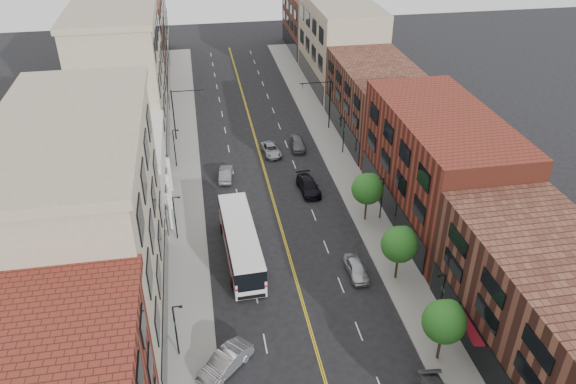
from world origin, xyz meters
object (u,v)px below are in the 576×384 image
car_parked_far (356,269)px  car_lane_b (271,150)px  city_bus (241,240)px  car_angle_b (225,362)px  car_lane_a (308,186)px  car_lane_behind (226,174)px  car_lane_c (298,143)px

car_parked_far → car_lane_b: size_ratio=0.92×
city_bus → car_angle_b: bearing=-102.9°
city_bus → car_lane_b: bearing=71.8°
car_lane_b → car_lane_a: bearing=-80.2°
car_parked_far → car_lane_a: bearing=93.9°
car_lane_a → car_lane_behind: bearing=149.0°
city_bus → car_lane_behind: 15.97m
car_parked_far → car_lane_c: (-0.50, 27.21, 0.05)m
car_parked_far → car_lane_behind: size_ratio=0.98×
car_lane_b → city_bus: bearing=-112.1°
city_bus → car_lane_a: city_bus is taller
car_angle_b → car_parked_far: 16.17m
city_bus → car_lane_behind: city_bus is taller
car_lane_b → car_angle_b: bearing=-110.0°
car_lane_behind → car_lane_b: size_ratio=0.94×
car_angle_b → car_lane_behind: (2.41, 29.95, -0.10)m
city_bus → car_parked_far: 11.59m
car_lane_behind → car_lane_a: size_ratio=0.84×
car_lane_behind → car_lane_a: 10.54m
car_lane_behind → car_lane_c: 12.23m
city_bus → car_parked_far: bearing=-26.1°
car_lane_behind → car_lane_b: 8.59m
car_lane_behind → car_lane_b: (6.49, 5.62, -0.07)m
city_bus → car_lane_a: size_ratio=2.59×
car_lane_behind → car_lane_b: bearing=-131.8°
car_parked_far → car_lane_a: car_lane_a is taller
car_angle_b → car_parked_far: (13.20, 9.34, -0.10)m
city_bus → car_lane_a: bearing=48.6°
car_angle_b → car_lane_c: bearing=117.4°
car_lane_behind → car_lane_a: car_lane_a is taller
car_lane_a → city_bus: bearing=-133.6°
car_lane_c → car_parked_far: bearing=-85.4°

